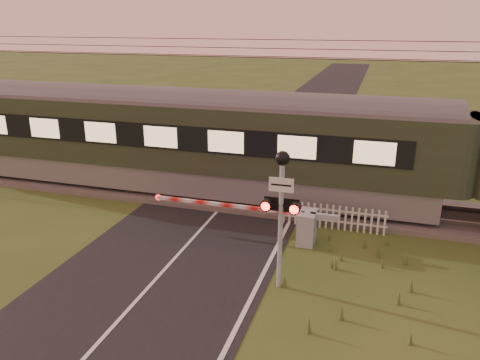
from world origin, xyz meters
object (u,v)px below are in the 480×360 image
(train, at_px, (472,161))
(boom_gate, at_px, (298,225))
(crossing_signal, at_px, (281,196))
(picket_fence, at_px, (333,217))

(train, xyz_separation_m, boom_gate, (-5.28, -3.18, -1.66))
(train, distance_m, crossing_signal, 7.98)
(boom_gate, bearing_deg, train, 31.09)
(crossing_signal, bearing_deg, picket_fence, 76.72)
(boom_gate, xyz_separation_m, crossing_signal, (-0.01, -2.78, 1.98))
(boom_gate, distance_m, picket_fence, 1.61)
(crossing_signal, bearing_deg, train, 48.42)
(boom_gate, bearing_deg, crossing_signal, -90.19)
(boom_gate, xyz_separation_m, picket_fence, (0.95, 1.29, -0.16))
(boom_gate, height_order, picket_fence, boom_gate)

